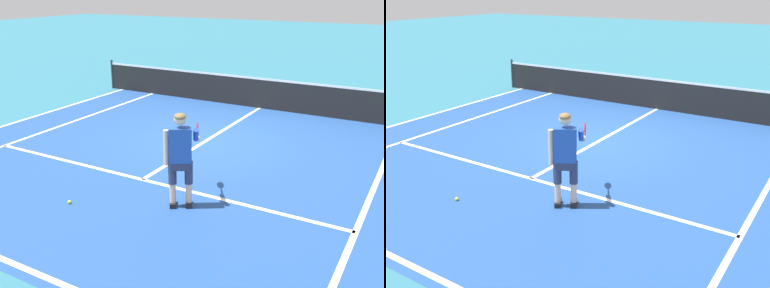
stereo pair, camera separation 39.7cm
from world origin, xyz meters
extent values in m
plane|color=teal|center=(0.00, 0.00, 0.00)|extent=(80.00, 80.00, 0.00)
cube|color=#234C93|center=(0.00, -1.12, 0.00)|extent=(10.98, 10.04, 0.00)
cube|color=white|center=(0.00, -5.95, 0.00)|extent=(10.98, 0.10, 0.01)
cube|color=white|center=(0.00, -2.70, 0.00)|extent=(8.23, 0.10, 0.01)
cube|color=white|center=(0.00, 0.50, 0.00)|extent=(0.10, 6.40, 0.01)
cube|color=white|center=(-4.12, -1.12, 0.00)|extent=(0.10, 9.64, 0.01)
cube|color=white|center=(4.12, -1.12, 0.00)|extent=(0.10, 9.64, 0.01)
cube|color=white|center=(-5.49, -1.12, 0.00)|extent=(0.10, 9.64, 0.01)
cylinder|color=#333338|center=(-5.94, 3.70, 0.54)|extent=(0.08, 0.08, 1.07)
cube|color=black|center=(0.00, 3.70, 0.46)|extent=(11.84, 0.02, 0.91)
cube|color=white|center=(0.00, 3.70, 0.94)|extent=(11.84, 0.03, 0.06)
cube|color=black|center=(1.12, -3.35, 0.04)|extent=(0.24, 0.30, 0.09)
cube|color=black|center=(1.36, -3.20, 0.04)|extent=(0.24, 0.30, 0.09)
cylinder|color=beige|center=(1.14, -3.38, 0.27)|extent=(0.11, 0.11, 0.36)
cylinder|color=#2D3351|center=(1.14, -3.38, 0.66)|extent=(0.14, 0.14, 0.41)
cylinder|color=beige|center=(1.38, -3.24, 0.27)|extent=(0.11, 0.11, 0.36)
cylinder|color=#2D3351|center=(1.38, -3.24, 0.66)|extent=(0.14, 0.14, 0.41)
cube|color=#2D3351|center=(1.26, -3.31, 0.82)|extent=(0.39, 0.35, 0.20)
cube|color=#234CAD|center=(1.26, -3.31, 1.16)|extent=(0.44, 0.38, 0.60)
cylinder|color=beige|center=(1.05, -3.43, 1.11)|extent=(0.09, 0.09, 0.62)
cylinder|color=#234CAD|center=(1.44, -3.10, 1.31)|extent=(0.21, 0.27, 0.29)
cylinder|color=beige|center=(1.37, -2.90, 1.17)|extent=(0.22, 0.29, 0.14)
sphere|color=beige|center=(1.26, -3.30, 1.60)|extent=(0.21, 0.21, 0.21)
ellipsoid|color=olive|center=(1.27, -3.32, 1.66)|extent=(0.27, 0.27, 0.12)
cylinder|color=#232326|center=(1.27, -2.70, 1.14)|extent=(0.13, 0.19, 0.03)
cylinder|color=red|center=(1.19, -2.57, 1.14)|extent=(0.07, 0.10, 0.02)
torus|color=red|center=(1.10, -2.41, 1.14)|extent=(0.17, 0.27, 0.30)
cylinder|color=silver|center=(1.10, -2.41, 1.14)|extent=(0.13, 0.22, 0.25)
sphere|color=#CCE02D|center=(-0.53, -4.20, 0.03)|extent=(0.07, 0.07, 0.07)
camera|label=1|loc=(4.89, -9.33, 3.68)|focal=41.60mm
camera|label=2|loc=(5.23, -9.12, 3.68)|focal=41.60mm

